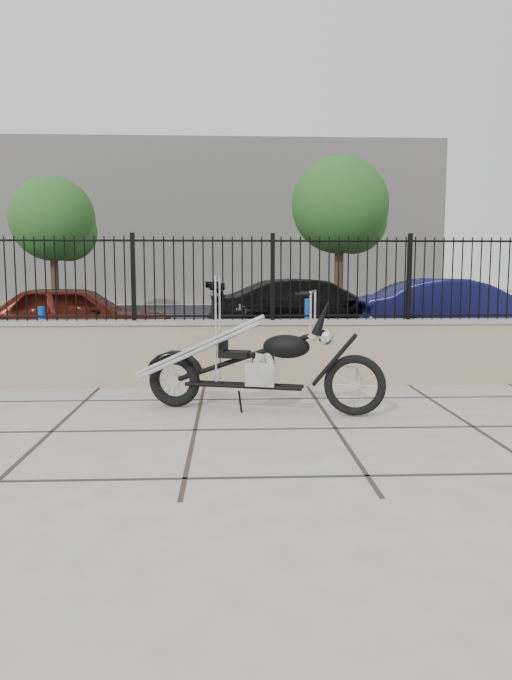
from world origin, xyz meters
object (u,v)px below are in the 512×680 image
object	(u,v)px
chopper_motorcycle	(257,343)
car_black	(316,311)
car_blue	(459,312)
car_red	(77,317)

from	to	relation	value
chopper_motorcycle	car_black	size ratio (longest dim) A/B	0.54
car_black	car_blue	xyz separation A→B (m)	(3.06, -0.88, 0.01)
chopper_motorcycle	car_red	distance (m)	6.74
chopper_motorcycle	car_blue	size ratio (longest dim) A/B	0.61
car_red	car_black	bearing A→B (deg)	-80.47
car_red	chopper_motorcycle	bearing A→B (deg)	-150.96
chopper_motorcycle	car_red	world-z (taller)	chopper_motorcycle
chopper_motorcycle	car_red	size ratio (longest dim) A/B	0.68
chopper_motorcycle	car_blue	distance (m)	7.64
chopper_motorcycle	car_blue	bearing A→B (deg)	66.84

